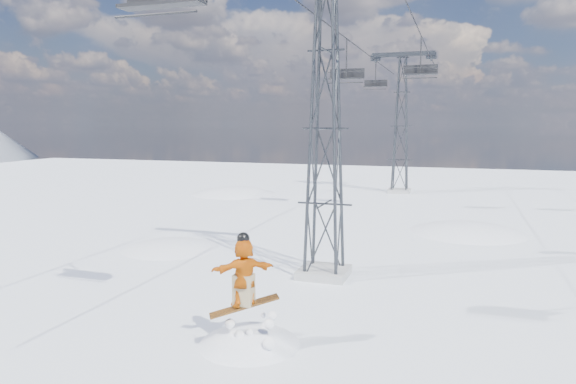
# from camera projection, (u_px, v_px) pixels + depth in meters

# --- Properties ---
(ground) EXTENTS (120.00, 120.00, 0.00)m
(ground) POSITION_uv_depth(u_px,v_px,m) (204.00, 369.00, 11.94)
(ground) COLOR white
(ground) RESTS_ON ground
(snow_terrain) EXTENTS (39.00, 37.00, 22.00)m
(snow_terrain) POSITION_uv_depth(u_px,v_px,m) (292.00, 351.00, 34.67)
(snow_terrain) COLOR white
(snow_terrain) RESTS_ON ground
(lift_tower_near) EXTENTS (5.20, 1.80, 11.43)m
(lift_tower_near) POSITION_uv_depth(u_px,v_px,m) (325.00, 129.00, 18.50)
(lift_tower_near) COLOR #999999
(lift_tower_near) RESTS_ON ground
(lift_tower_far) EXTENTS (5.20, 1.80, 11.43)m
(lift_tower_far) POSITION_uv_depth(u_px,v_px,m) (401.00, 127.00, 42.01)
(lift_tower_far) COLOR #999999
(lift_tower_far) RESTS_ON ground
(haul_cables) EXTENTS (4.46, 51.00, 0.06)m
(haul_cables) POSITION_uv_depth(u_px,v_px,m) (377.00, 30.00, 28.61)
(haul_cables) COLOR black
(haul_cables) RESTS_ON ground
(lift_chair_mid) EXTENTS (2.01, 0.58, 2.49)m
(lift_chair_mid) POSITION_uv_depth(u_px,v_px,m) (420.00, 71.00, 30.78)
(lift_chair_mid) COLOR black
(lift_chair_mid) RESTS_ON ground
(lift_chair_far) EXTENTS (2.17, 0.63, 2.70)m
(lift_chair_far) POSITION_uv_depth(u_px,v_px,m) (347.00, 75.00, 31.72)
(lift_chair_far) COLOR black
(lift_chair_far) RESTS_ON ground
(lift_chair_extra) EXTENTS (1.90, 0.55, 2.35)m
(lift_chair_extra) POSITION_uv_depth(u_px,v_px,m) (375.00, 84.00, 42.44)
(lift_chair_extra) COLOR black
(lift_chair_extra) RESTS_ON ground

